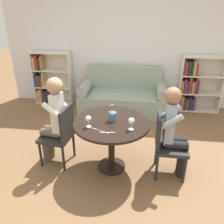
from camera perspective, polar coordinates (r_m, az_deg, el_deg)
The scene contains 16 objects.
ground_plane at distance 3.55m, azimuth -0.10°, elevation -13.05°, with size 16.00×16.00×0.00m, color brown.
back_wall at distance 5.18m, azimuth 3.31°, elevation 16.06°, with size 5.20×0.05×2.70m.
round_table at distance 3.20m, azimuth -0.11°, elevation -4.48°, with size 1.02×1.02×0.75m.
couch at distance 5.06m, azimuth 2.66°, elevation 3.56°, with size 1.81×0.80×0.92m.
bookshelf_left at distance 5.61m, azimuth -14.95°, elevation 7.64°, with size 0.86×0.28×1.18m.
bookshelf_right at distance 5.33m, azimuth 19.23°, elevation 6.16°, with size 0.86×0.28×1.18m.
chair_left at distance 3.44m, azimuth -12.32°, elevation -5.00°, with size 0.48×0.48×0.90m.
chair_right at distance 3.25m, azimuth 12.93°, elevation -7.13°, with size 0.43×0.43×0.90m.
person_left at distance 3.38m, azimuth -13.86°, elevation -1.53°, with size 0.45×0.38×1.31m.
person_right at distance 3.16m, azimuth 14.83°, elevation -4.44°, with size 0.42×0.34×1.27m.
wine_glass_left at distance 2.98m, azimuth -5.70°, elevation -1.69°, with size 0.07×0.07×0.15m.
wine_glass_right at distance 2.91m, azimuth 4.69°, elevation -2.22°, with size 0.08×0.08×0.16m.
flower_vase at distance 3.14m, azimuth 0.06°, elevation -0.84°, with size 0.11×0.11×0.24m.
knife_left_setting at distance 2.95m, azimuth -3.34°, elevation -4.33°, with size 0.18×0.09×0.00m.
fork_left_setting at distance 2.92m, azimuth -2.36°, elevation -4.61°, with size 0.18×0.09×0.00m.
knife_right_setting at distance 2.89m, azimuth -1.08°, elevation -4.92°, with size 0.19×0.04×0.00m.
Camera 1 is at (0.35, -2.74, 2.22)m, focal length 38.00 mm.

